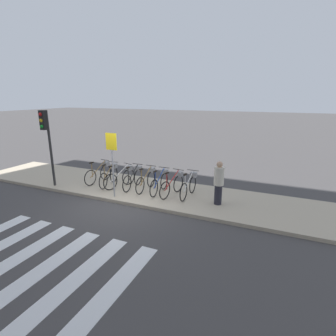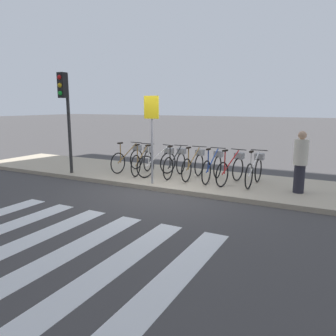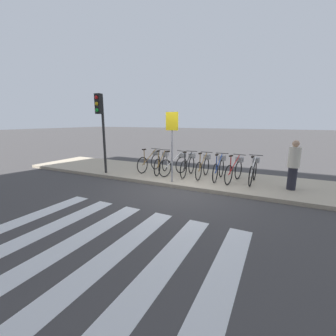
# 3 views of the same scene
# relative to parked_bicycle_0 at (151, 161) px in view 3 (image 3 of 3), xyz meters

# --- Properties ---
(ground_plane) EXTENTS (120.00, 120.00, 0.00)m
(ground_plane) POSITION_rel_parked_bicycle_0_xyz_m (2.04, -1.49, -0.55)
(ground_plane) COLOR #423F3F
(sidewalk) EXTENTS (15.66, 2.92, 0.12)m
(sidewalk) POSITION_rel_parked_bicycle_0_xyz_m (2.04, -0.03, -0.49)
(sidewalk) COLOR #B7A88E
(sidewalk) RESTS_ON ground_plane
(parked_bicycle_0) EXTENTS (0.46, 1.59, 0.98)m
(parked_bicycle_0) POSITION_rel_parked_bicycle_0_xyz_m (0.00, 0.00, 0.00)
(parked_bicycle_0) COLOR black
(parked_bicycle_0) RESTS_ON sidewalk
(parked_bicycle_1) EXTENTS (0.46, 1.58, 0.98)m
(parked_bicycle_1) POSITION_rel_parked_bicycle_0_xyz_m (0.63, -0.14, 0.00)
(parked_bicycle_1) COLOR black
(parked_bicycle_1) RESTS_ON sidewalk
(parked_bicycle_2) EXTENTS (0.64, 1.52, 0.98)m
(parked_bicycle_2) POSITION_rel_parked_bicycle_0_xyz_m (1.21, -0.15, 0.00)
(parked_bicycle_2) COLOR black
(parked_bicycle_2) RESTS_ON sidewalk
(parked_bicycle_3) EXTENTS (0.46, 1.59, 0.98)m
(parked_bicycle_3) POSITION_rel_parked_bicycle_0_xyz_m (1.74, -0.04, 0.00)
(parked_bicycle_3) COLOR black
(parked_bicycle_3) RESTS_ON sidewalk
(parked_bicycle_4) EXTENTS (0.46, 1.59, 0.98)m
(parked_bicycle_4) POSITION_rel_parked_bicycle_0_xyz_m (2.34, -0.04, 0.00)
(parked_bicycle_4) COLOR black
(parked_bicycle_4) RESTS_ON sidewalk
(parked_bicycle_5) EXTENTS (0.46, 1.59, 0.98)m
(parked_bicycle_5) POSITION_rel_parked_bicycle_0_xyz_m (2.95, -0.09, 0.00)
(parked_bicycle_5) COLOR black
(parked_bicycle_5) RESTS_ON sidewalk
(parked_bicycle_6) EXTENTS (0.47, 1.58, 0.98)m
(parked_bicycle_6) POSITION_rel_parked_bicycle_0_xyz_m (3.51, -0.14, 0.00)
(parked_bicycle_6) COLOR black
(parked_bicycle_6) RESTS_ON sidewalk
(parked_bicycle_7) EXTENTS (0.46, 1.59, 0.98)m
(parked_bicycle_7) POSITION_rel_parked_bicycle_0_xyz_m (4.11, -0.02, 0.00)
(parked_bicycle_7) COLOR black
(parked_bicycle_7) RESTS_ON sidewalk
(pedestrian) EXTENTS (0.34, 0.34, 1.53)m
(pedestrian) POSITION_rel_parked_bicycle_0_xyz_m (5.27, -0.34, 0.36)
(pedestrian) COLOR #23232D
(pedestrian) RESTS_ON sidewalk
(traffic_light) EXTENTS (0.24, 0.40, 3.10)m
(traffic_light) POSITION_rel_parked_bicycle_0_xyz_m (-1.47, -1.25, 1.81)
(traffic_light) COLOR #2D2D2D
(traffic_light) RESTS_ON sidewalk
(sign_post) EXTENTS (0.44, 0.07, 2.38)m
(sign_post) POSITION_rel_parked_bicycle_0_xyz_m (1.57, -1.20, 1.18)
(sign_post) COLOR #99999E
(sign_post) RESTS_ON sidewalk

